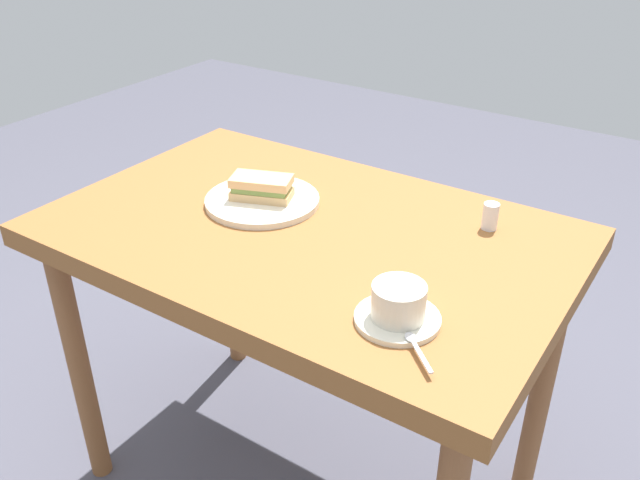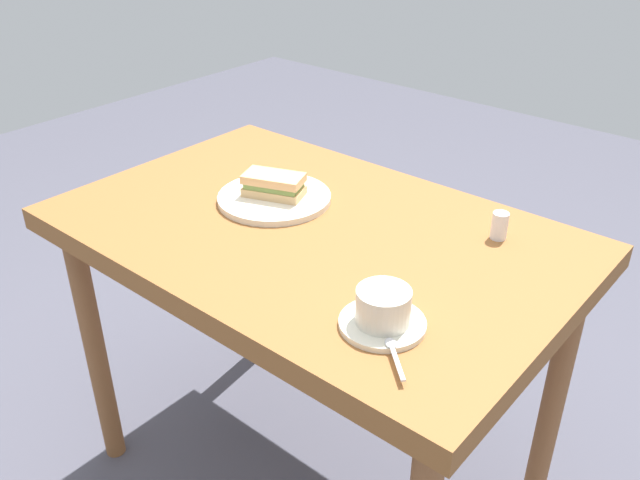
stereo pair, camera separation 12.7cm
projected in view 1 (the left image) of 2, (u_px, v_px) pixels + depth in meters
The scene contains 8 objects.
ground_plane at pixel (309, 477), 1.74m from camera, with size 6.00×6.00×0.00m, color #4B4B57.
dining_table at pixel (307, 262), 1.42m from camera, with size 1.06×0.69×0.74m.
sandwich_plate at pixel (262, 200), 1.47m from camera, with size 0.25×0.25×0.01m, color silver.
sandwich_front at pixel (262, 187), 1.45m from camera, with size 0.14×0.11×0.05m.
coffee_saucer at pixel (397, 319), 1.09m from camera, with size 0.14×0.14×0.01m, color silver.
coffee_cup at pixel (399, 300), 1.08m from camera, with size 0.09×0.11×0.06m.
spoon at pixel (415, 345), 1.02m from camera, with size 0.08×0.08×0.01m.
salt_shaker at pixel (490, 216), 1.36m from camera, with size 0.03×0.03×0.06m, color silver.
Camera 1 is at (0.69, -0.99, 1.39)m, focal length 37.85 mm.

